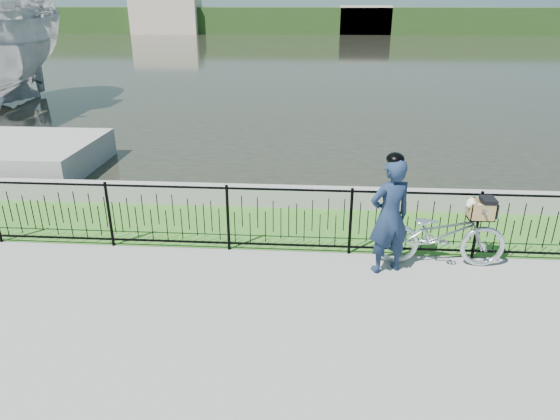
{
  "coord_description": "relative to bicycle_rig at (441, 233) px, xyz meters",
  "views": [
    {
      "loc": [
        0.38,
        -5.8,
        3.89
      ],
      "look_at": [
        -0.1,
        1.0,
        1.0
      ],
      "focal_mm": 32.0,
      "sensor_mm": 36.0,
      "label": 1
    }
  ],
  "objects": [
    {
      "name": "ground",
      "position": [
        -2.39,
        -1.35,
        -0.53
      ],
      "size": [
        120.0,
        120.0,
        0.0
      ],
      "primitive_type": "plane",
      "color": "gray",
      "rests_on": "ground"
    },
    {
      "name": "grass_strip",
      "position": [
        -2.39,
        1.25,
        -0.53
      ],
      "size": [
        60.0,
        2.0,
        0.01
      ],
      "primitive_type": "cube",
      "color": "#386F23",
      "rests_on": "ground"
    },
    {
      "name": "water",
      "position": [
        -2.39,
        31.65,
        -0.53
      ],
      "size": [
        120.0,
        120.0,
        0.0
      ],
      "primitive_type": "plane",
      "color": "black",
      "rests_on": "ground"
    },
    {
      "name": "quay_wall",
      "position": [
        -2.39,
        2.25,
        -0.33
      ],
      "size": [
        60.0,
        0.3,
        0.4
      ],
      "primitive_type": "cube",
      "color": "gray",
      "rests_on": "ground"
    },
    {
      "name": "fence",
      "position": [
        -2.39,
        0.25,
        0.04
      ],
      "size": [
        14.0,
        0.06,
        1.15
      ],
      "primitive_type": null,
      "color": "black",
      "rests_on": "ground"
    },
    {
      "name": "far_treeline",
      "position": [
        -2.39,
        58.65,
        0.97
      ],
      "size": [
        120.0,
        6.0,
        3.0
      ],
      "primitive_type": "cube",
      "color": "#233E18",
      "rests_on": "ground"
    },
    {
      "name": "far_building_left",
      "position": [
        -20.39,
        56.65,
        1.47
      ],
      "size": [
        8.0,
        4.0,
        4.0
      ],
      "primitive_type": "cube",
      "color": "#B6A592",
      "rests_on": "ground"
    },
    {
      "name": "far_building_right",
      "position": [
        3.61,
        57.15,
        1.07
      ],
      "size": [
        6.0,
        3.0,
        3.2
      ],
      "primitive_type": "cube",
      "color": "#B6A592",
      "rests_on": "ground"
    },
    {
      "name": "bicycle_rig",
      "position": [
        0.0,
        0.0,
        0.0
      ],
      "size": [
        2.0,
        0.7,
        1.16
      ],
      "color": "silver",
      "rests_on": "ground"
    },
    {
      "name": "cyclist",
      "position": [
        -0.86,
        -0.26,
        0.39
      ],
      "size": [
        0.77,
        0.65,
        1.88
      ],
      "color": "#16233D",
      "rests_on": "ground"
    }
  ]
}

